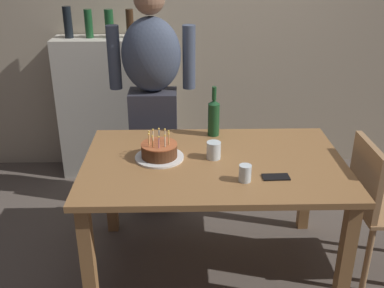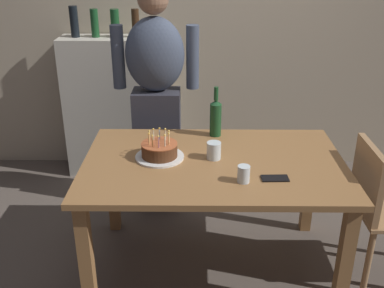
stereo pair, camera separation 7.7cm
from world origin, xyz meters
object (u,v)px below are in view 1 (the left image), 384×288
(dining_chair, at_px, (379,200))
(birthday_cake, at_px, (159,152))
(water_glass_near, at_px, (213,150))
(water_glass_far, at_px, (245,173))
(cell_phone, at_px, (276,177))
(person_man_bearded, at_px, (153,97))
(wine_bottle, at_px, (214,117))

(dining_chair, bearing_deg, birthday_cake, 84.37)
(water_glass_near, relative_size, water_glass_far, 1.10)
(birthday_cake, xyz_separation_m, cell_phone, (0.63, -0.25, -0.04))
(water_glass_near, bearing_deg, birthday_cake, 179.04)
(water_glass_far, xyz_separation_m, cell_phone, (0.17, 0.03, -0.04))
(birthday_cake, bearing_deg, water_glass_near, -0.96)
(water_glass_near, xyz_separation_m, dining_chair, (0.96, -0.12, -0.27))
(water_glass_far, distance_m, person_man_bearded, 1.14)
(dining_chair, bearing_deg, cell_phone, 101.09)
(wine_bottle, height_order, dining_chair, wine_bottle)
(water_glass_near, distance_m, dining_chair, 1.01)
(wine_bottle, bearing_deg, person_man_bearded, 137.20)
(birthday_cake, relative_size, water_glass_far, 3.10)
(water_glass_far, distance_m, dining_chair, 0.87)
(birthday_cake, height_order, cell_phone, birthday_cake)
(wine_bottle, relative_size, dining_chair, 0.37)
(person_man_bearded, height_order, dining_chair, person_man_bearded)
(birthday_cake, xyz_separation_m, dining_chair, (1.27, -0.13, -0.27))
(birthday_cake, xyz_separation_m, water_glass_near, (0.31, -0.01, 0.01))
(water_glass_near, height_order, water_glass_far, water_glass_near)
(birthday_cake, distance_m, dining_chair, 1.31)
(cell_phone, bearing_deg, water_glass_near, 140.30)
(water_glass_far, relative_size, person_man_bearded, 0.06)
(wine_bottle, xyz_separation_m, dining_chair, (0.94, -0.47, -0.35))
(water_glass_far, bearing_deg, person_man_bearded, 118.03)
(birthday_cake, distance_m, water_glass_near, 0.31)
(water_glass_near, distance_m, cell_phone, 0.41)
(water_glass_far, height_order, person_man_bearded, person_man_bearded)
(dining_chair, bearing_deg, water_glass_near, 82.88)
(birthday_cake, bearing_deg, wine_bottle, 45.36)
(dining_chair, bearing_deg, person_man_bearded, 57.89)
(water_glass_near, xyz_separation_m, water_glass_far, (0.15, -0.28, -0.00))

